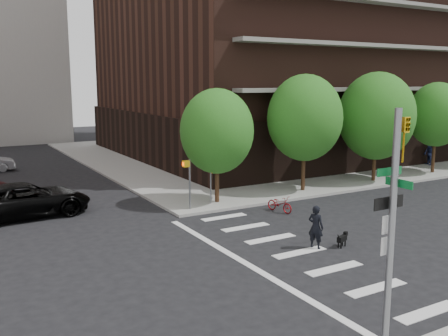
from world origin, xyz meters
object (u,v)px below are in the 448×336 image
object	(u,v)px
pedestrian_far	(429,154)
scooter	(280,204)
parked_car_black	(26,200)
dog_walker	(316,227)
traffic_signal	(390,262)

from	to	relation	value
pedestrian_far	scooter	bearing A→B (deg)	-52.56
parked_car_black	dog_walker	distance (m)	14.40
traffic_signal	pedestrian_far	size ratio (longest dim) A/B	3.27
traffic_signal	parked_car_black	bearing A→B (deg)	105.20
scooter	pedestrian_far	world-z (taller)	pedestrian_far
traffic_signal	dog_walker	xyz separation A→B (m)	(4.35, 7.59, -1.80)
scooter	dog_walker	bearing A→B (deg)	-123.75
parked_car_black	scooter	xyz separation A→B (m)	(11.53, -5.56, -0.43)
pedestrian_far	parked_car_black	bearing A→B (deg)	-69.11
parked_car_black	scooter	size ratio (longest dim) A/B	3.81
dog_walker	pedestrian_far	bearing A→B (deg)	-86.48
traffic_signal	scooter	bearing A→B (deg)	63.37
dog_walker	pedestrian_far	size ratio (longest dim) A/B	0.98
traffic_signal	parked_car_black	size ratio (longest dim) A/B	0.97
parked_car_black	pedestrian_far	xyz separation A→B (m)	(29.93, -0.27, 0.20)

